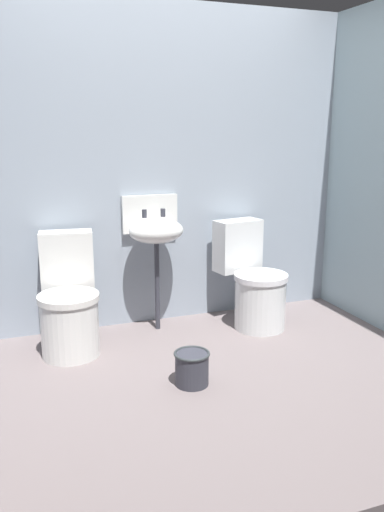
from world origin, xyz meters
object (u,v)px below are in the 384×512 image
at_px(toilet_right, 253,284).
at_px(bucket, 192,368).
at_px(toilet_left, 69,305).
at_px(sink, 155,230).

height_order(toilet_right, bucket, toilet_right).
bearing_deg(toilet_right, toilet_left, -10.75).
distance_m(toilet_left, bucket, 0.99).
bearing_deg(bucket, sink, 85.98).
relative_size(toilet_left, sink, 0.79).
bearing_deg(sink, bucket, -94.02).
relative_size(toilet_left, toilet_right, 1.00).
xyz_separation_m(toilet_right, bucket, (-0.78, -0.76, -0.22)).
distance_m(toilet_right, bucket, 1.11).
relative_size(sink, bucket, 4.63).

